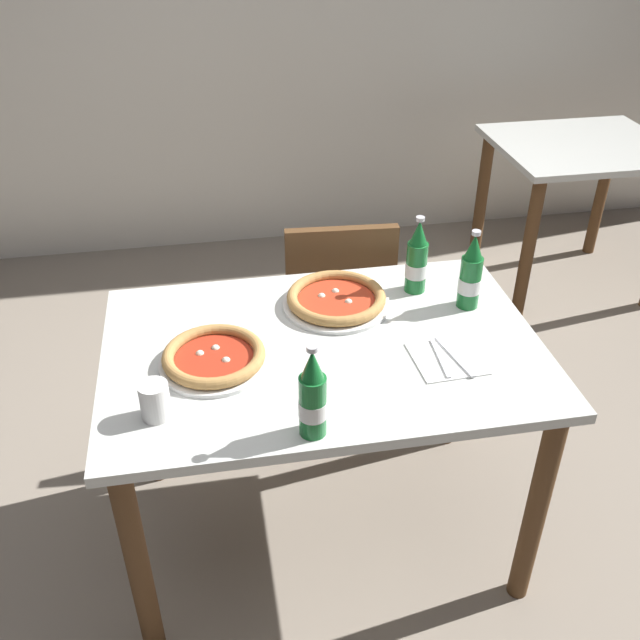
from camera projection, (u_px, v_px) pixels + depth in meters
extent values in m
plane|color=gray|center=(323.00, 528.00, 2.36)|extent=(8.00, 8.00, 0.00)
cube|color=silver|center=(323.00, 349.00, 1.96)|extent=(1.20, 0.80, 0.03)
cylinder|color=brown|center=(139.00, 568.00, 1.81)|extent=(0.06, 0.06, 0.72)
cylinder|color=brown|center=(536.00, 510.00, 1.96)|extent=(0.06, 0.06, 0.72)
cylinder|color=brown|center=(145.00, 398.00, 2.36)|extent=(0.06, 0.06, 0.72)
cylinder|color=brown|center=(455.00, 364.00, 2.52)|extent=(0.06, 0.06, 0.72)
cube|color=brown|center=(334.00, 307.00, 2.71)|extent=(0.43, 0.43, 0.04)
cube|color=brown|center=(341.00, 281.00, 2.44)|extent=(0.38, 0.06, 0.40)
cylinder|color=brown|center=(368.00, 328.00, 2.99)|extent=(0.04, 0.04, 0.41)
cylinder|color=brown|center=(288.00, 333.00, 2.96)|extent=(0.04, 0.04, 0.41)
cylinder|color=brown|center=(383.00, 378.00, 2.71)|extent=(0.04, 0.04, 0.41)
cylinder|color=brown|center=(294.00, 384.00, 2.68)|extent=(0.04, 0.04, 0.41)
cube|color=silver|center=(583.00, 146.00, 3.30)|extent=(0.80, 0.70, 0.03)
cylinder|color=brown|center=(528.00, 253.00, 3.22)|extent=(0.06, 0.06, 0.72)
cylinder|color=brown|center=(481.00, 201.00, 3.70)|extent=(0.06, 0.06, 0.72)
cylinder|color=brown|center=(602.00, 192.00, 3.80)|extent=(0.06, 0.06, 0.72)
cylinder|color=white|center=(215.00, 362.00, 1.87)|extent=(0.29, 0.29, 0.01)
cylinder|color=#AD2D19|center=(214.00, 359.00, 1.87)|extent=(0.21, 0.21, 0.01)
torus|color=#B78447|center=(214.00, 355.00, 1.86)|extent=(0.27, 0.27, 0.03)
sphere|color=silver|center=(200.00, 354.00, 1.88)|extent=(0.02, 0.02, 0.02)
sphere|color=silver|center=(226.00, 361.00, 1.86)|extent=(0.02, 0.02, 0.02)
sphere|color=silver|center=(216.00, 349.00, 1.90)|extent=(0.02, 0.02, 0.02)
cylinder|color=white|center=(336.00, 304.00, 2.12)|extent=(0.32, 0.32, 0.01)
cylinder|color=#BC381E|center=(336.00, 300.00, 2.11)|extent=(0.23, 0.23, 0.01)
torus|color=#B78447|center=(336.00, 297.00, 2.10)|extent=(0.30, 0.30, 0.03)
sphere|color=silver|center=(322.00, 297.00, 2.12)|extent=(0.02, 0.02, 0.02)
sphere|color=silver|center=(348.00, 303.00, 2.10)|extent=(0.02, 0.02, 0.02)
sphere|color=silver|center=(335.00, 292.00, 2.15)|extent=(0.02, 0.02, 0.02)
cylinder|color=#196B2D|center=(313.00, 406.00, 1.61)|extent=(0.06, 0.06, 0.16)
cone|color=#196B2D|center=(312.00, 365.00, 1.55)|extent=(0.05, 0.05, 0.07)
cylinder|color=#B7B7BC|center=(312.00, 348.00, 1.52)|extent=(0.03, 0.03, 0.01)
cylinder|color=white|center=(313.00, 408.00, 1.62)|extent=(0.07, 0.07, 0.04)
cylinder|color=#196B2D|center=(416.00, 267.00, 2.15)|extent=(0.06, 0.06, 0.16)
cone|color=#196B2D|center=(419.00, 232.00, 2.08)|extent=(0.05, 0.05, 0.07)
cylinder|color=#B7B7BC|center=(420.00, 219.00, 2.06)|extent=(0.03, 0.03, 0.01)
cylinder|color=white|center=(416.00, 270.00, 2.15)|extent=(0.07, 0.07, 0.04)
cylinder|color=#196B2D|center=(470.00, 282.00, 2.07)|extent=(0.06, 0.06, 0.16)
cone|color=#196B2D|center=(474.00, 247.00, 2.01)|extent=(0.05, 0.05, 0.07)
cylinder|color=#B7B7BC|center=(476.00, 233.00, 1.98)|extent=(0.03, 0.03, 0.01)
cylinder|color=white|center=(469.00, 285.00, 2.08)|extent=(0.07, 0.07, 0.04)
cube|color=white|center=(447.00, 359.00, 1.89)|extent=(0.19, 0.19, 0.00)
cube|color=silver|center=(455.00, 356.00, 1.89)|extent=(0.05, 0.19, 0.00)
cube|color=silver|center=(440.00, 358.00, 1.89)|extent=(0.02, 0.17, 0.00)
cylinder|color=white|center=(155.00, 401.00, 1.68)|extent=(0.07, 0.07, 0.09)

